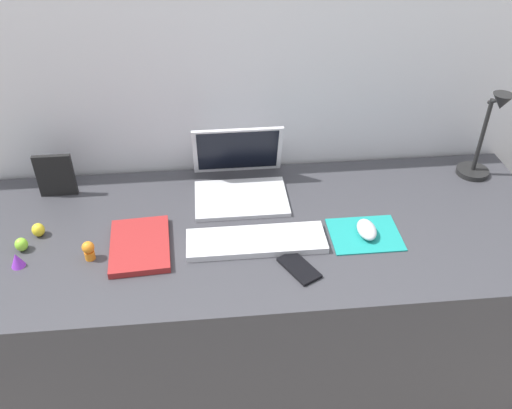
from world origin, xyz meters
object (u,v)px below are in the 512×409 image
(toy_figurine_orange, at_px, (89,250))
(toy_figurine_lime, at_px, (21,244))
(keyboard, at_px, (256,241))
(mouse, at_px, (367,230))
(picture_frame, at_px, (55,176))
(toy_figurine_yellow, at_px, (38,230))
(laptop, at_px, (240,177))
(toy_figurine_purple, at_px, (17,260))
(notebook_pad, at_px, (140,245))
(desk_lamp, at_px, (486,138))
(cell_phone, at_px, (299,268))

(toy_figurine_orange, distance_m, toy_figurine_lime, 0.21)
(keyboard, bearing_deg, mouse, 1.34)
(picture_frame, bearing_deg, toy_figurine_yellow, -95.74)
(laptop, relative_size, mouse, 3.12)
(laptop, height_order, toy_figurine_lime, laptop)
(laptop, relative_size, keyboard, 0.73)
(toy_figurine_purple, bearing_deg, notebook_pad, 7.37)
(mouse, xyz_separation_m, picture_frame, (-0.96, 0.31, 0.05))
(desk_lamp, height_order, toy_figurine_yellow, desk_lamp)
(laptop, height_order, toy_figurine_orange, laptop)
(mouse, height_order, notebook_pad, mouse)
(mouse, relative_size, toy_figurine_purple, 2.20)
(toy_figurine_lime, bearing_deg, desk_lamp, 9.23)
(keyboard, height_order, notebook_pad, same)
(mouse, bearing_deg, notebook_pad, 179.49)
(laptop, bearing_deg, toy_figurine_purple, -154.25)
(laptop, bearing_deg, cell_phone, -71.38)
(toy_figurine_lime, bearing_deg, cell_phone, -11.46)
(cell_phone, bearing_deg, toy_figurine_purple, 144.77)
(toy_figurine_yellow, bearing_deg, picture_frame, 84.26)
(notebook_pad, height_order, toy_figurine_lime, toy_figurine_lime)
(toy_figurine_orange, bearing_deg, laptop, 33.72)
(toy_figurine_yellow, bearing_deg, desk_lamp, 6.97)
(keyboard, relative_size, notebook_pad, 1.71)
(mouse, bearing_deg, toy_figurine_yellow, 174.45)
(keyboard, height_order, cell_phone, keyboard)
(cell_phone, distance_m, toy_figurine_lime, 0.80)
(desk_lamp, xyz_separation_m, toy_figurine_purple, (-1.47, -0.31, -0.13))
(cell_phone, bearing_deg, toy_figurine_orange, 141.47)
(picture_frame, relative_size, toy_figurine_yellow, 3.58)
(cell_phone, bearing_deg, notebook_pad, 134.71)
(picture_frame, bearing_deg, toy_figurine_lime, -101.42)
(toy_figurine_yellow, height_order, toy_figurine_orange, toy_figurine_orange)
(toy_figurine_yellow, bearing_deg, laptop, 16.24)
(mouse, xyz_separation_m, toy_figurine_purple, (-1.01, -0.04, 0.00))
(toy_figurine_purple, bearing_deg, toy_figurine_orange, 3.39)
(keyboard, distance_m, toy_figurine_yellow, 0.65)
(laptop, distance_m, toy_figurine_lime, 0.70)
(toy_figurine_orange, height_order, toy_figurine_lime, toy_figurine_orange)
(desk_lamp, bearing_deg, keyboard, -160.60)
(toy_figurine_purple, bearing_deg, toy_figurine_yellow, 77.26)
(mouse, height_order, toy_figurine_lime, toy_figurine_lime)
(mouse, distance_m, desk_lamp, 0.55)
(toy_figurine_lime, bearing_deg, toy_figurine_orange, -15.90)
(desk_lamp, bearing_deg, toy_figurine_orange, -166.85)
(toy_figurine_purple, bearing_deg, cell_phone, -6.61)
(notebook_pad, bearing_deg, toy_figurine_lime, 172.18)
(notebook_pad, bearing_deg, mouse, -4.01)
(mouse, relative_size, cell_phone, 0.75)
(picture_frame, distance_m, toy_figurine_lime, 0.29)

